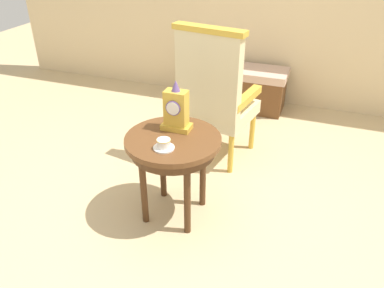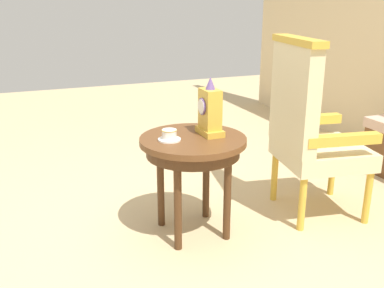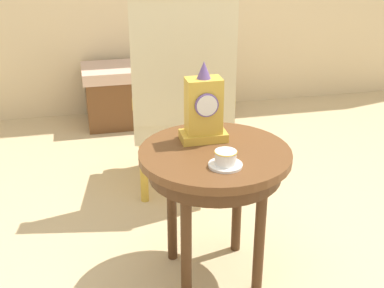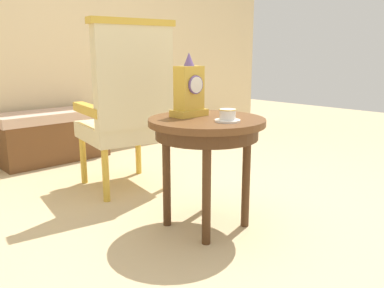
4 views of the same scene
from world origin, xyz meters
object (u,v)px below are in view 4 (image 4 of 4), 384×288
object	(u,v)px
side_table	(207,133)
teacup_left	(228,116)
mantel_clock	(189,91)
armchair	(128,105)
window_bench	(53,136)

from	to	relation	value
side_table	teacup_left	xyz separation A→B (m)	(0.00, -0.14, 0.11)
side_table	teacup_left	size ratio (longest dim) A/B	4.78
teacup_left	mantel_clock	world-z (taller)	mantel_clock
side_table	armchair	bearing A→B (deg)	87.59
teacup_left	window_bench	distance (m)	2.08
mantel_clock	window_bench	size ratio (longest dim) A/B	0.35
side_table	teacup_left	bearing A→B (deg)	-89.43
teacup_left	armchair	world-z (taller)	armchair
armchair	window_bench	bearing A→B (deg)	91.97
teacup_left	armchair	size ratio (longest dim) A/B	0.11
side_table	mantel_clock	size ratio (longest dim) A/B	1.83
mantel_clock	armchair	bearing A→B (deg)	85.43
teacup_left	window_bench	world-z (taller)	teacup_left
window_bench	mantel_clock	bearing A→B (deg)	-90.46
side_table	teacup_left	distance (m)	0.18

